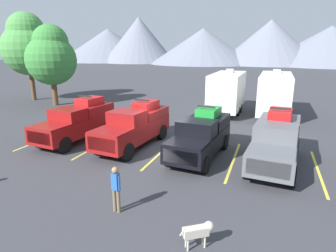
% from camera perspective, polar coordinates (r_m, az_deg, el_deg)
% --- Properties ---
extents(ground_plane, '(240.00, 240.00, 0.00)m').
position_cam_1_polar(ground_plane, '(16.04, -0.95, -4.83)').
color(ground_plane, '#38383D').
extents(pickup_truck_a, '(2.49, 5.63, 2.64)m').
position_cam_1_polar(pickup_truck_a, '(18.40, -17.47, 0.97)').
color(pickup_truck_a, maroon).
rests_on(pickup_truck_a, ground).
extents(pickup_truck_b, '(2.48, 5.91, 2.57)m').
position_cam_1_polar(pickup_truck_b, '(16.60, -6.65, 0.11)').
color(pickup_truck_b, maroon).
rests_on(pickup_truck_b, ground).
extents(pickup_truck_c, '(2.44, 5.37, 2.53)m').
position_cam_1_polar(pickup_truck_c, '(15.01, 6.57, -1.75)').
color(pickup_truck_c, black).
rests_on(pickup_truck_c, ground).
extents(pickup_truck_d, '(2.52, 5.92, 2.65)m').
position_cam_1_polar(pickup_truck_d, '(14.76, 20.61, -2.66)').
color(pickup_truck_d, '#595B60').
rests_on(pickup_truck_d, ground).
extents(lot_stripe_a, '(0.12, 5.50, 0.01)m').
position_cam_1_polar(lot_stripe_a, '(19.83, -22.62, -2.07)').
color(lot_stripe_a, gold).
rests_on(lot_stripe_a, ground).
extents(lot_stripe_b, '(0.12, 5.50, 0.01)m').
position_cam_1_polar(lot_stripe_b, '(17.53, -13.15, -3.46)').
color(lot_stripe_b, gold).
rests_on(lot_stripe_b, ground).
extents(lot_stripe_c, '(0.12, 5.50, 0.01)m').
position_cam_1_polar(lot_stripe_c, '(15.85, -1.22, -5.07)').
color(lot_stripe_c, gold).
rests_on(lot_stripe_c, ground).
extents(lot_stripe_d, '(0.12, 5.50, 0.01)m').
position_cam_1_polar(lot_stripe_d, '(15.00, 12.82, -6.67)').
color(lot_stripe_d, gold).
rests_on(lot_stripe_d, ground).
extents(lot_stripe_e, '(0.12, 5.50, 0.01)m').
position_cam_1_polar(lot_stripe_e, '(15.12, 27.64, -7.93)').
color(lot_stripe_e, gold).
rests_on(lot_stripe_e, ground).
extents(camper_trailer_a, '(2.50, 7.55, 3.73)m').
position_cam_1_polar(camper_trailer_a, '(25.32, 11.68, 6.88)').
color(camper_trailer_a, white).
rests_on(camper_trailer_a, ground).
extents(camper_trailer_b, '(2.52, 8.38, 3.76)m').
position_cam_1_polar(camper_trailer_b, '(25.32, 20.41, 6.28)').
color(camper_trailer_b, silver).
rests_on(camper_trailer_b, ground).
extents(person_b, '(0.37, 0.23, 1.67)m').
position_cam_1_polar(person_b, '(10.12, -10.30, -11.69)').
color(person_b, '#726047').
rests_on(person_b, ground).
extents(dog, '(0.87, 0.69, 0.76)m').
position_cam_1_polar(dog, '(8.67, 6.29, -19.92)').
color(dog, beige).
rests_on(dog, ground).
extents(tree_a, '(4.74, 4.74, 7.69)m').
position_cam_1_polar(tree_a, '(30.33, -22.15, 12.77)').
color(tree_a, brown).
rests_on(tree_a, ground).
extents(tree_b, '(5.37, 5.37, 9.10)m').
position_cam_1_polar(tree_b, '(34.46, -26.05, 14.25)').
color(tree_b, brown).
rests_on(tree_b, ground).
extents(mountain_ridge, '(161.64, 47.63, 17.19)m').
position_cam_1_polar(mountain_ridge, '(109.40, 17.45, 15.40)').
color(mountain_ridge, slate).
rests_on(mountain_ridge, ground).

